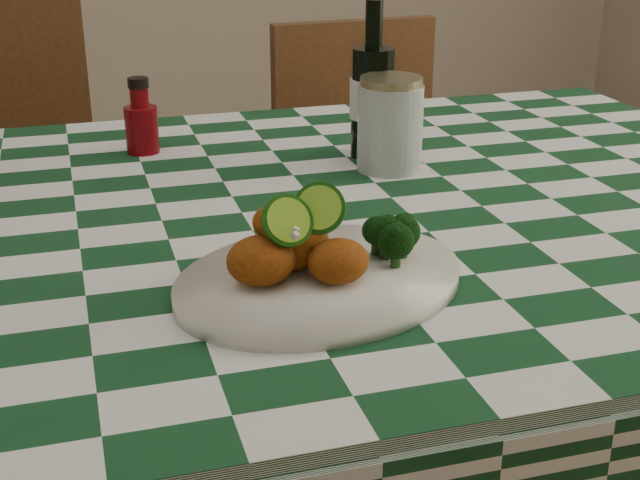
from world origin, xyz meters
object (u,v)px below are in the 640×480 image
object	(u,v)px
dining_table	(251,465)
ketchup_bottle	(141,116)
fried_chicken_pile	(306,236)
plate	(320,281)
mason_jar	(390,124)
beer_bottle	(373,80)
wooden_chair_right	(381,223)

from	to	relation	value
dining_table	ketchup_bottle	size ratio (longest dim) A/B	14.14
fried_chicken_pile	ketchup_bottle	size ratio (longest dim) A/B	1.14
plate	dining_table	bearing A→B (deg)	97.50
fried_chicken_pile	ketchup_bottle	distance (m)	0.57
fried_chicken_pile	mason_jar	xyz separation A→B (m)	(0.23, 0.37, 0.01)
dining_table	plate	xyz separation A→B (m)	(0.03, -0.25, 0.40)
fried_chicken_pile	beer_bottle	bearing A→B (deg)	62.64
mason_jar	wooden_chair_right	distance (m)	0.79
plate	beer_bottle	distance (m)	0.50
plate	mason_jar	size ratio (longest dim) A/B	2.35
fried_chicken_pile	wooden_chair_right	bearing A→B (deg)	65.45
plate	beer_bottle	world-z (taller)	beer_bottle
dining_table	wooden_chair_right	size ratio (longest dim) A/B	1.89
dining_table	plate	size ratio (longest dim) A/B	5.17
ketchup_bottle	mason_jar	world-z (taller)	mason_jar
plate	fried_chicken_pile	size ratio (longest dim) A/B	2.41
plate	mason_jar	xyz separation A→B (m)	(0.21, 0.37, 0.06)
ketchup_bottle	beer_bottle	size ratio (longest dim) A/B	0.50
mason_jar	wooden_chair_right	world-z (taller)	mason_jar
dining_table	ketchup_bottle	distance (m)	0.56
fried_chicken_pile	beer_bottle	world-z (taller)	beer_bottle
plate	ketchup_bottle	world-z (taller)	ketchup_bottle
plate	fried_chicken_pile	world-z (taller)	fried_chicken_pile
ketchup_bottle	beer_bottle	distance (m)	0.36
beer_bottle	wooden_chair_right	bearing A→B (deg)	67.74
fried_chicken_pile	ketchup_bottle	bearing A→B (deg)	101.18
plate	beer_bottle	size ratio (longest dim) A/B	1.36
fried_chicken_pile	plate	bearing A→B (deg)	0.00
dining_table	fried_chicken_pile	xyz separation A→B (m)	(0.02, -0.25, 0.45)
mason_jar	wooden_chair_right	bearing A→B (deg)	70.22
dining_table	fried_chicken_pile	size ratio (longest dim) A/B	12.44
dining_table	mason_jar	world-z (taller)	mason_jar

